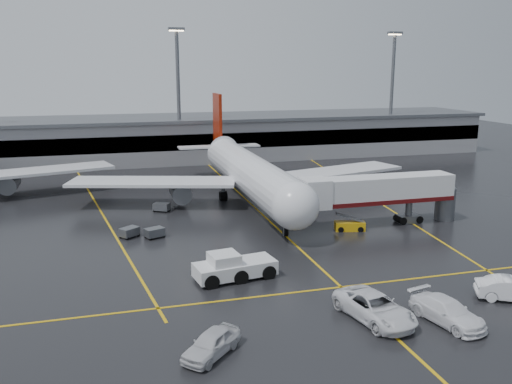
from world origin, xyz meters
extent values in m
plane|color=black|center=(0.00, 0.00, 0.00)|extent=(220.00, 220.00, 0.00)
cube|color=gold|center=(0.00, 0.00, 0.01)|extent=(0.25, 90.00, 0.02)
cube|color=gold|center=(0.00, -22.00, 0.01)|extent=(60.00, 0.25, 0.02)
cube|color=gold|center=(-20.00, 10.00, 0.01)|extent=(9.99, 69.35, 0.02)
cube|color=gold|center=(18.00, 10.00, 0.01)|extent=(7.57, 69.64, 0.02)
cube|color=gray|center=(0.00, 48.00, 4.00)|extent=(120.00, 18.00, 8.00)
cube|color=black|center=(0.00, 39.20, 4.50)|extent=(120.00, 0.40, 3.00)
cube|color=#595B60|center=(0.00, 48.00, 8.30)|extent=(122.00, 19.00, 0.60)
cylinder|color=#595B60|center=(-5.00, 42.00, 12.50)|extent=(0.70, 0.70, 25.00)
cube|color=#595B60|center=(-5.00, 42.00, 25.20)|extent=(3.00, 1.20, 0.50)
cube|color=#FFE5B2|center=(-5.00, 42.00, 24.90)|extent=(2.60, 0.90, 0.20)
cylinder|color=#595B60|center=(40.00, 42.00, 12.50)|extent=(0.70, 0.70, 25.00)
cube|color=#595B60|center=(40.00, 42.00, 25.20)|extent=(3.00, 1.20, 0.50)
cube|color=#FFE5B2|center=(40.00, 42.00, 24.90)|extent=(2.60, 0.90, 0.20)
cylinder|color=silver|center=(0.00, 8.00, 4.20)|extent=(5.20, 36.00, 5.20)
sphere|color=silver|center=(0.00, -10.00, 4.20)|extent=(5.20, 5.20, 5.20)
cone|color=silver|center=(0.00, 29.00, 4.80)|extent=(4.94, 8.00, 4.94)
cube|color=maroon|center=(0.00, 30.00, 9.70)|extent=(0.50, 5.50, 8.50)
cube|color=silver|center=(0.00, 29.00, 5.00)|extent=(14.00, 3.00, 0.25)
cube|color=silver|center=(-13.00, 10.00, 3.40)|extent=(22.80, 11.83, 0.40)
cube|color=silver|center=(13.00, 10.00, 3.40)|extent=(22.80, 11.83, 0.40)
cylinder|color=#595B60|center=(-9.50, 9.00, 2.00)|extent=(2.60, 4.50, 2.60)
cylinder|color=#595B60|center=(9.50, 9.00, 2.00)|extent=(2.60, 4.50, 2.60)
cylinder|color=#595B60|center=(0.00, -7.00, 1.00)|extent=(0.56, 0.56, 2.00)
cylinder|color=#595B60|center=(-3.20, 11.00, 1.00)|extent=(0.56, 0.56, 2.00)
cylinder|color=#595B60|center=(3.20, 11.00, 1.00)|extent=(0.56, 0.56, 2.00)
cylinder|color=black|center=(0.00, -7.00, 0.45)|extent=(0.40, 1.10, 1.10)
cylinder|color=black|center=(-3.20, 11.00, 0.55)|extent=(1.00, 1.40, 1.40)
cylinder|color=black|center=(3.20, 11.00, 0.55)|extent=(1.00, 1.40, 1.40)
cube|color=silver|center=(-29.00, 22.00, 3.40)|extent=(22.80, 11.83, 0.40)
cylinder|color=#595B60|center=(-32.50, 21.00, 2.00)|extent=(2.60, 4.50, 2.60)
cube|color=silver|center=(12.00, -6.00, 4.40)|extent=(18.00, 3.20, 3.00)
cube|color=#4A0A0B|center=(12.00, -6.00, 3.10)|extent=(18.00, 3.30, 0.50)
cube|color=silver|center=(3.80, -6.00, 4.40)|extent=(3.00, 3.40, 3.30)
cylinder|color=#595B60|center=(16.00, -6.00, 1.50)|extent=(0.80, 0.80, 3.00)
cube|color=#595B60|center=(16.00, -6.00, 0.45)|extent=(2.60, 1.60, 0.90)
cylinder|color=#595B60|center=(21.00, -6.00, 2.00)|extent=(2.40, 2.40, 4.00)
cylinder|color=black|center=(14.90, -6.00, 0.45)|extent=(0.90, 1.80, 0.90)
cylinder|color=black|center=(17.10, -6.00, 0.45)|extent=(0.90, 1.80, 0.90)
cube|color=silver|center=(-8.28, -17.64, 0.93)|extent=(7.54, 3.92, 1.23)
cube|color=silver|center=(-9.30, -17.79, 1.95)|extent=(2.81, 2.81, 1.03)
cube|color=black|center=(-9.30, -17.79, 1.95)|extent=(2.53, 2.53, 0.93)
cylinder|color=black|center=(-10.93, -18.03, 0.57)|extent=(1.78, 3.25, 1.34)
cylinder|color=black|center=(-8.28, -17.64, 0.57)|extent=(1.78, 3.25, 1.34)
cylinder|color=black|center=(-5.64, -17.24, 0.57)|extent=(1.78, 3.25, 1.34)
cube|color=#CD970D|center=(7.78, -7.10, 0.52)|extent=(3.63, 2.20, 1.03)
cube|color=#595B60|center=(7.78, -7.10, 1.50)|extent=(3.37, 1.62, 1.18)
cylinder|color=black|center=(6.68, -6.83, 0.28)|extent=(1.03, 1.71, 0.66)
cylinder|color=black|center=(8.87, -7.38, 0.28)|extent=(1.03, 1.71, 0.66)
imported|color=white|center=(-0.16, -28.26, 0.98)|extent=(4.64, 7.59, 1.96)
imported|color=white|center=(4.74, -30.10, 0.89)|extent=(3.81, 6.55, 1.78)
imported|color=silver|center=(12.16, -28.09, 0.92)|extent=(5.87, 4.37, 1.85)
imported|color=silver|center=(-12.80, -29.98, 0.83)|extent=(4.83, 4.79, 1.65)
cube|color=#595B60|center=(-14.12, -3.90, 0.65)|extent=(2.35, 1.97, 0.90)
cylinder|color=black|center=(-14.67, -4.67, 0.18)|extent=(0.40, 0.20, 0.40)
cylinder|color=black|center=(-13.19, -4.06, 0.18)|extent=(0.40, 0.20, 0.40)
cylinder|color=black|center=(-15.05, -3.75, 0.18)|extent=(0.40, 0.20, 0.40)
cylinder|color=black|center=(-13.57, -3.13, 0.18)|extent=(0.40, 0.20, 0.40)
cube|color=#595B60|center=(-16.77, -2.95, 0.65)|extent=(2.38, 2.26, 0.90)
cylinder|color=black|center=(-17.09, -3.84, 0.18)|extent=(0.40, 0.20, 0.40)
cylinder|color=black|center=(-15.83, -2.85, 0.18)|extent=(0.40, 0.20, 0.40)
cylinder|color=black|center=(-17.71, -3.06, 0.18)|extent=(0.40, 0.20, 0.40)
cylinder|color=black|center=(-16.45, -2.07, 0.18)|extent=(0.40, 0.20, 0.40)
cube|color=#595B60|center=(-12.22, 7.09, 0.65)|extent=(2.38, 2.12, 0.90)
cylinder|color=black|center=(-13.17, 7.04, 0.18)|extent=(0.40, 0.20, 0.40)
cylinder|color=black|center=(-11.77, 6.26, 0.18)|extent=(0.40, 0.20, 0.40)
cylinder|color=black|center=(-12.67, 7.91, 0.18)|extent=(0.40, 0.20, 0.40)
cylinder|color=black|center=(-11.28, 7.13, 0.18)|extent=(0.40, 0.20, 0.40)
camera|label=1|loc=(-18.53, -61.41, 18.35)|focal=37.78mm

